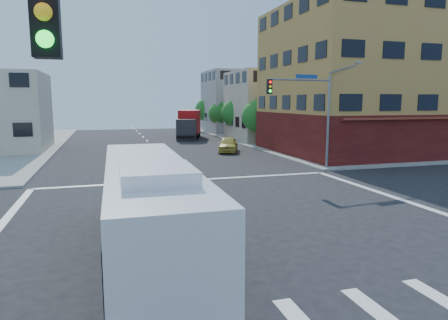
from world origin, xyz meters
name	(u,v)px	position (x,y,z in m)	size (l,w,h in m)	color
ground	(236,222)	(0.00, 0.00, 0.00)	(120.00, 120.00, 0.00)	black
sidewalk_ne	(384,135)	(35.00, 35.00, 0.07)	(50.00, 50.00, 0.15)	gray
corner_building_ne	(370,93)	(19.99, 18.48, 5.89)	(18.10, 15.44, 14.00)	#B37C40
building_east_near	(277,106)	(16.98, 33.98, 4.51)	(12.06, 10.06, 9.00)	#C2B394
building_east_far	(243,102)	(16.98, 47.98, 5.01)	(12.06, 10.06, 10.00)	gray
signal_mast_ne	(309,103)	(9.08, 10.62, 4.98)	(7.91, 1.13, 8.07)	slate
street_tree_a	(258,114)	(11.90, 27.92, 3.59)	(3.60, 3.60, 5.53)	#362513
street_tree_b	(236,111)	(11.90, 35.92, 3.75)	(3.80, 3.80, 5.79)	#362513
street_tree_c	(220,112)	(11.90, 43.92, 3.46)	(3.40, 3.40, 5.29)	#362513
street_tree_d	(207,108)	(11.90, 51.92, 3.88)	(4.00, 4.00, 6.03)	#362513
transit_bus	(149,208)	(-3.96, -3.07, 1.72)	(2.81, 11.91, 3.51)	black
box_truck	(189,125)	(5.94, 38.69, 1.88)	(4.97, 8.96, 3.88)	#232327
parked_car	(228,144)	(6.70, 22.80, 0.77)	(1.81, 4.50, 1.53)	gold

